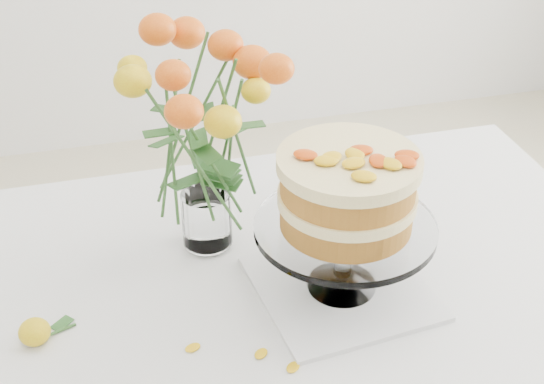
% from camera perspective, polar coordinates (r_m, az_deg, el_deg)
% --- Properties ---
extents(table, '(1.43, 0.93, 0.76)m').
position_cam_1_polar(table, '(1.36, -1.44, -10.41)').
color(table, tan).
rests_on(table, ground).
extents(napkin, '(0.31, 0.31, 0.01)m').
position_cam_1_polar(napkin, '(1.31, 5.23, -7.20)').
color(napkin, white).
rests_on(napkin, table).
extents(cake_stand, '(0.30, 0.30, 0.27)m').
position_cam_1_polar(cake_stand, '(1.21, 5.66, -0.48)').
color(cake_stand, silver).
rests_on(cake_stand, napkin).
extents(rose_vase, '(0.39, 0.39, 0.45)m').
position_cam_1_polar(rose_vase, '(1.28, -5.37, 5.62)').
color(rose_vase, silver).
rests_on(rose_vase, table).
extents(loose_rose_near, '(0.09, 0.05, 0.04)m').
position_cam_1_polar(loose_rose_near, '(1.26, -17.42, -10.02)').
color(loose_rose_near, yellow).
rests_on(loose_rose_near, table).
extents(stray_petal_a, '(0.03, 0.02, 0.00)m').
position_cam_1_polar(stray_petal_a, '(1.21, -5.99, -11.59)').
color(stray_petal_a, '#EBB10E').
rests_on(stray_petal_a, table).
extents(stray_petal_b, '(0.03, 0.02, 0.00)m').
position_cam_1_polar(stray_petal_b, '(1.20, -0.83, -12.09)').
color(stray_petal_b, '#EBB10E').
rests_on(stray_petal_b, table).
extents(stray_petal_c, '(0.03, 0.02, 0.00)m').
position_cam_1_polar(stray_petal_c, '(1.18, 1.59, -13.07)').
color(stray_petal_c, '#EBB10E').
rests_on(stray_petal_c, table).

